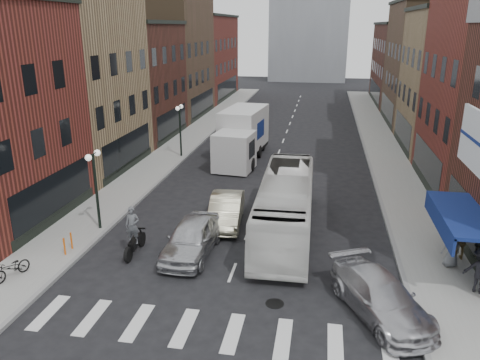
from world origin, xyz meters
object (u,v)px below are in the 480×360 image
box_truck (241,136)px  motorcycle_rider (133,232)px  bike_rack (68,243)px  sedan_left_near (192,238)px  ped_right_b (461,241)px  streetlamp_far (180,121)px  ped_right_c (452,248)px  billboard_sign (477,142)px  streetlamp_near (95,176)px  transit_bus (286,205)px  curb_car (381,297)px  sedan_left_far (226,210)px  parked_bicycle (12,268)px

box_truck → motorcycle_rider: bearing=-90.9°
bike_rack → sedan_left_near: size_ratio=0.17×
ped_right_b → streetlamp_far: bearing=-40.4°
box_truck → motorcycle_rider: box_truck is taller
sedan_left_near → ped_right_c: (11.16, 0.60, 0.15)m
billboard_sign → sedan_left_near: 12.10m
streetlamp_near → ped_right_c: bearing=-3.7°
bike_rack → transit_bus: 10.31m
ped_right_c → box_truck: bearing=-68.6°
curb_car → sedan_left_far: bearing=108.9°
sedan_left_far → ped_right_b: ped_right_b is taller
ped_right_c → sedan_left_near: bearing=-13.0°
motorcycle_rider → ped_right_c: 13.75m
streetlamp_far → ped_right_b: bearing=-40.1°
streetlamp_near → transit_bus: streetlamp_near is taller
billboard_sign → ped_right_b: size_ratio=2.22×
box_truck → ped_right_b: (12.23, -14.44, -0.89)m
ped_right_c → parked_bicycle: bearing=-2.8°
billboard_sign → parked_bicycle: billboard_sign is taller
box_truck → sedan_left_far: (1.32, -12.12, -1.12)m
transit_bus → sedan_left_near: 5.03m
streetlamp_far → motorcycle_rider: size_ratio=1.78×
billboard_sign → sedan_left_far: (-9.89, 5.50, -5.37)m
box_truck → streetlamp_near: bearing=-102.4°
streetlamp_far → parked_bicycle: streetlamp_far is taller
sedan_left_far → parked_bicycle: 10.30m
billboard_sign → curb_car: size_ratio=0.74×
box_truck → ped_right_c: size_ratio=5.47×
ped_right_b → box_truck: bearing=-50.1°
curb_car → ped_right_c: ped_right_c is taller
bike_rack → box_truck: box_truck is taller
billboard_sign → transit_bus: size_ratio=0.35×
box_truck → curb_car: bearing=-60.1°
box_truck → streetlamp_far: bearing=-172.3°
ped_right_c → streetlamp_far: bearing=-58.6°
box_truck → ped_right_b: box_truck is taller
transit_bus → sedan_left_far: 3.27m
bike_rack → curb_car: curb_car is taller
billboard_sign → bike_rack: size_ratio=4.62×
billboard_sign → streetlamp_near: 16.68m
streetlamp_near → streetlamp_far: same height
curb_car → billboard_sign: bearing=2.1°
motorcycle_rider → sedan_left_near: bearing=3.7°
bike_rack → ped_right_b: size_ratio=0.48×
bike_rack → sedan_left_far: size_ratio=0.17×
billboard_sign → streetlamp_far: billboard_sign is taller
billboard_sign → ped_right_c: billboard_sign is taller
billboard_sign → ped_right_c: 5.72m
billboard_sign → curb_car: bearing=-151.6°
motorcycle_rider → ped_right_b: bearing=0.6°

